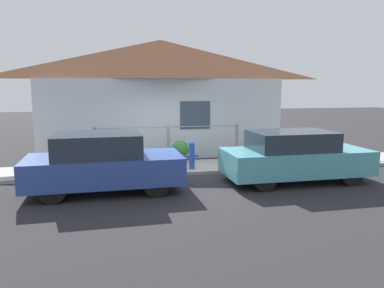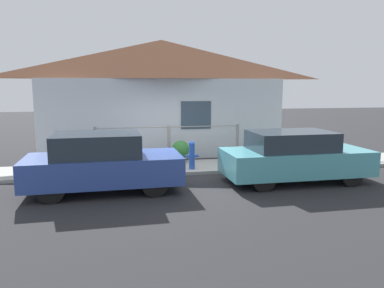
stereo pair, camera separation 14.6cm
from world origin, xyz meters
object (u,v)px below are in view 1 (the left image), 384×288
object	(u,v)px
car_left	(103,163)
car_right	(295,156)
potted_plant_near_hydrant	(180,150)
fire_hydrant	(192,154)

from	to	relation	value
car_left	car_right	xyz separation A→B (m)	(5.18, 0.00, -0.03)
car_left	potted_plant_near_hydrant	size ratio (longest dim) A/B	5.29
car_right	potted_plant_near_hydrant	bearing A→B (deg)	134.42
car_right	potted_plant_near_hydrant	size ratio (longest dim) A/B	5.48
car_right	fire_hydrant	bearing A→B (deg)	146.18
car_left	fire_hydrant	world-z (taller)	car_left
car_right	car_left	bearing A→B (deg)	179.09
fire_hydrant	potted_plant_near_hydrant	world-z (taller)	fire_hydrant
car_left	potted_plant_near_hydrant	xyz separation A→B (m)	(2.42, 2.73, -0.22)
car_right	potted_plant_near_hydrant	distance (m)	3.88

